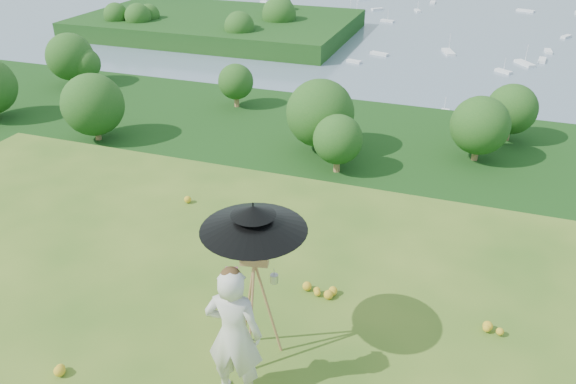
% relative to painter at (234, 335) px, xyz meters
% --- Properties ---
extents(forest_slope, '(140.00, 56.00, 22.00)m').
position_rel_painter_xyz_m(forest_slope, '(-0.77, 33.21, -29.83)').
color(forest_slope, '#0F3A0F').
rests_on(forest_slope, bay_water).
extents(shoreline_tier, '(170.00, 28.00, 8.00)m').
position_rel_painter_xyz_m(shoreline_tier, '(-0.77, 73.21, -36.83)').
color(shoreline_tier, slate).
rests_on(shoreline_tier, bay_water).
extents(bay_water, '(700.00, 700.00, 0.00)m').
position_rel_painter_xyz_m(bay_water, '(-0.77, 238.21, -34.83)').
color(bay_water, slate).
rests_on(bay_water, ground).
extents(peninsula, '(90.00, 60.00, 12.00)m').
position_rel_painter_xyz_m(peninsula, '(-75.77, 153.21, -29.83)').
color(peninsula, '#0F3A0F').
rests_on(peninsula, bay_water).
extents(slope_trees, '(110.00, 50.00, 6.00)m').
position_rel_painter_xyz_m(slope_trees, '(-0.77, 33.21, -15.83)').
color(slope_trees, '#185119').
rests_on(slope_trees, forest_slope).
extents(harbor_town, '(110.00, 22.00, 5.00)m').
position_rel_painter_xyz_m(harbor_town, '(-0.77, 73.21, -30.33)').
color(harbor_town, beige).
rests_on(harbor_town, shoreline_tier).
extents(moored_boats, '(140.00, 140.00, 0.70)m').
position_rel_painter_xyz_m(moored_boats, '(-13.27, 159.21, -34.48)').
color(moored_boats, white).
rests_on(moored_boats, bay_water).
extents(painter, '(0.65, 0.46, 1.67)m').
position_rel_painter_xyz_m(painter, '(0.00, 0.00, 0.00)').
color(painter, silver).
rests_on(painter, ground).
extents(field_easel, '(0.73, 0.73, 1.63)m').
position_rel_painter_xyz_m(field_easel, '(-0.01, 0.61, -0.02)').
color(field_easel, '#A57545').
rests_on(field_easel, ground).
extents(sun_umbrella, '(1.43, 1.43, 0.73)m').
position_rel_painter_xyz_m(sun_umbrella, '(-0.01, 0.64, 0.87)').
color(sun_umbrella, black).
rests_on(sun_umbrella, field_easel).
extents(painter_cap, '(0.28, 0.30, 0.10)m').
position_rel_painter_xyz_m(painter_cap, '(0.00, 0.00, 0.79)').
color(painter_cap, '#BD6878').
rests_on(painter_cap, painter).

